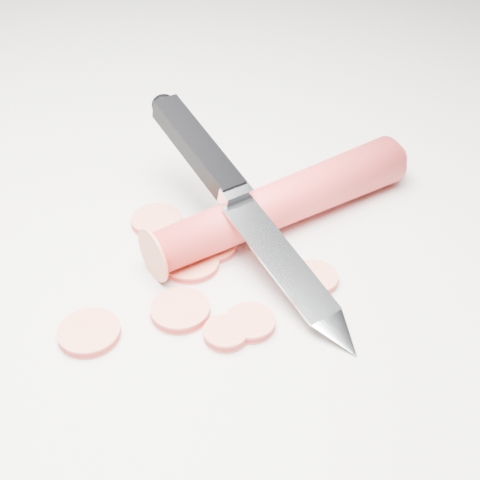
# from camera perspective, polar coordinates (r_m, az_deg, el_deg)

# --- Properties ---
(ground) EXTENTS (2.40, 2.40, 0.00)m
(ground) POSITION_cam_1_polar(r_m,az_deg,el_deg) (0.50, -2.13, -0.24)
(ground) COLOR silver
(ground) RESTS_ON ground
(carrot) EXTENTS (0.17, 0.19, 0.03)m
(carrot) POSITION_cam_1_polar(r_m,az_deg,el_deg) (0.51, 3.65, 3.20)
(carrot) COLOR red
(carrot) RESTS_ON ground
(carrot_slice_0) EXTENTS (0.04, 0.04, 0.01)m
(carrot_slice_0) POSITION_cam_1_polar(r_m,az_deg,el_deg) (0.44, -12.75, -7.73)
(carrot_slice_0) COLOR #EA7351
(carrot_slice_0) RESTS_ON ground
(carrot_slice_1) EXTENTS (0.04, 0.04, 0.01)m
(carrot_slice_1) POSITION_cam_1_polar(r_m,az_deg,el_deg) (0.44, -5.13, -6.01)
(carrot_slice_1) COLOR #EA7351
(carrot_slice_1) RESTS_ON ground
(carrot_slice_2) EXTENTS (0.04, 0.04, 0.01)m
(carrot_slice_2) POSITION_cam_1_polar(r_m,az_deg,el_deg) (0.49, -2.65, -0.46)
(carrot_slice_2) COLOR #EA7351
(carrot_slice_2) RESTS_ON ground
(carrot_slice_3) EXTENTS (0.03, 0.03, 0.01)m
(carrot_slice_3) POSITION_cam_1_polar(r_m,az_deg,el_deg) (0.43, 0.86, -7.07)
(carrot_slice_3) COLOR #EA7351
(carrot_slice_3) RESTS_ON ground
(carrot_slice_4) EXTENTS (0.03, 0.03, 0.01)m
(carrot_slice_4) POSITION_cam_1_polar(r_m,az_deg,el_deg) (0.47, 6.30, -3.26)
(carrot_slice_4) COLOR #EA7351
(carrot_slice_4) RESTS_ON ground
(carrot_slice_5) EXTENTS (0.04, 0.04, 0.01)m
(carrot_slice_5) POSITION_cam_1_polar(r_m,az_deg,el_deg) (0.52, -7.13, 1.64)
(carrot_slice_5) COLOR #EA7351
(carrot_slice_5) RESTS_ON ground
(carrot_slice_6) EXTENTS (0.03, 0.03, 0.01)m
(carrot_slice_6) POSITION_cam_1_polar(r_m,az_deg,el_deg) (0.43, -1.21, -7.96)
(carrot_slice_6) COLOR #EA7351
(carrot_slice_6) RESTS_ON ground
(carrot_slice_7) EXTENTS (0.04, 0.04, 0.01)m
(carrot_slice_7) POSITION_cam_1_polar(r_m,az_deg,el_deg) (0.48, -4.21, -1.98)
(carrot_slice_7) COLOR #EA7351
(carrot_slice_7) RESTS_ON ground
(kitchen_knife) EXTENTS (0.21, 0.18, 0.08)m
(kitchen_knife) POSITION_cam_1_polar(r_m,az_deg,el_deg) (0.47, 0.59, 2.91)
(kitchen_knife) COLOR silver
(kitchen_knife) RESTS_ON ground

